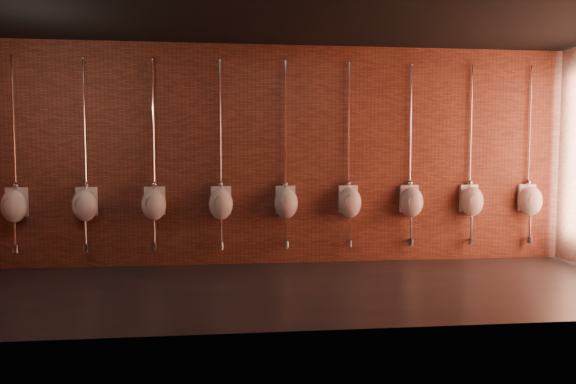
# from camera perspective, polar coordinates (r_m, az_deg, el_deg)

# --- Properties ---
(ground) EXTENTS (8.50, 8.50, 0.00)m
(ground) POSITION_cam_1_polar(r_m,az_deg,el_deg) (6.27, 1.47, -10.65)
(ground) COLOR black
(ground) RESTS_ON ground
(room_shell) EXTENTS (8.54, 3.04, 3.22)m
(room_shell) POSITION_cam_1_polar(r_m,az_deg,el_deg) (6.09, 1.51, 8.01)
(room_shell) COLOR black
(room_shell) RESTS_ON ground
(urinal_0) EXTENTS (0.38, 0.34, 2.71)m
(urinal_0) POSITION_cam_1_polar(r_m,az_deg,el_deg) (8.02, -28.14, -1.25)
(urinal_0) COLOR white
(urinal_0) RESTS_ON ground
(urinal_1) EXTENTS (0.38, 0.34, 2.71)m
(urinal_1) POSITION_cam_1_polar(r_m,az_deg,el_deg) (7.71, -21.63, -1.25)
(urinal_1) COLOR white
(urinal_1) RESTS_ON ground
(urinal_2) EXTENTS (0.38, 0.34, 2.71)m
(urinal_2) POSITION_cam_1_polar(r_m,az_deg,el_deg) (7.51, -14.69, -1.23)
(urinal_2) COLOR white
(urinal_2) RESTS_ON ground
(urinal_3) EXTENTS (0.38, 0.34, 2.71)m
(urinal_3) POSITION_cam_1_polar(r_m,az_deg,el_deg) (7.43, -7.48, -1.19)
(urinal_3) COLOR white
(urinal_3) RESTS_ON ground
(urinal_4) EXTENTS (0.38, 0.34, 2.71)m
(urinal_4) POSITION_cam_1_polar(r_m,az_deg,el_deg) (7.47, -0.22, -1.13)
(urinal_4) COLOR white
(urinal_4) RESTS_ON ground
(urinal_5) EXTENTS (0.38, 0.34, 2.71)m
(urinal_5) POSITION_cam_1_polar(r_m,az_deg,el_deg) (7.62, 6.85, -1.06)
(urinal_5) COLOR white
(urinal_5) RESTS_ON ground
(urinal_6) EXTENTS (0.38, 0.34, 2.71)m
(urinal_6) POSITION_cam_1_polar(r_m,az_deg,el_deg) (7.88, 13.54, -0.97)
(urinal_6) COLOR white
(urinal_6) RESTS_ON ground
(urinal_7) EXTENTS (0.38, 0.34, 2.71)m
(urinal_7) POSITION_cam_1_polar(r_m,az_deg,el_deg) (8.25, 19.73, -0.88)
(urinal_7) COLOR white
(urinal_7) RESTS_ON ground
(urinal_8) EXTENTS (0.38, 0.34, 2.71)m
(urinal_8) POSITION_cam_1_polar(r_m,az_deg,el_deg) (8.70, 25.33, -0.79)
(urinal_8) COLOR white
(urinal_8) RESTS_ON ground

